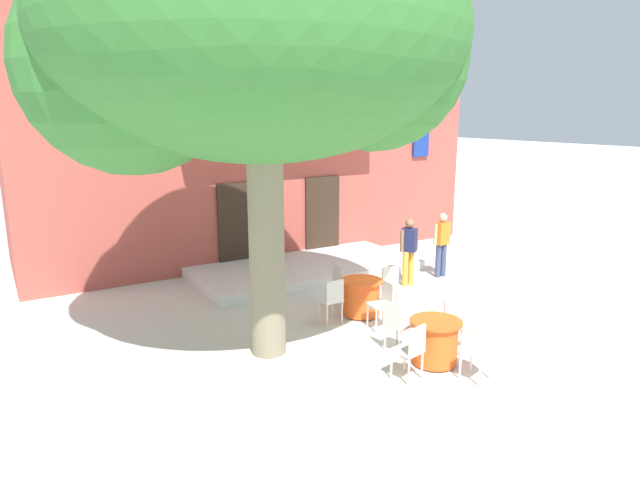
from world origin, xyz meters
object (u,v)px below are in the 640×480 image
(cafe_table_middle, at_px, (435,341))
(cafe_chair_middle_3, at_px, (455,320))
(cafe_chair_near_tree_2, at_px, (342,281))
(cafe_chair_middle_0, at_px, (396,323))
(plane_tree, at_px, (255,43))
(cafe_chair_near_tree_1, at_px, (392,285))
(cafe_chair_middle_2, at_px, (479,346))
(cafe_table_near_tree, at_px, (362,297))
(cafe_chair_near_tree_3, at_px, (332,298))
(cafe_chair_middle_1, at_px, (411,348))
(pedestrian_mid_plaza, at_px, (409,248))
(cafe_chair_near_tree_0, at_px, (383,302))
(pedestrian_near_entrance, at_px, (442,241))

(cafe_table_middle, height_order, cafe_chair_middle_3, cafe_chair_middle_3)
(cafe_chair_near_tree_2, bearing_deg, cafe_chair_middle_0, -101.59)
(plane_tree, xyz_separation_m, cafe_chair_middle_0, (2.01, -1.18, -4.59))
(cafe_chair_near_tree_1, relative_size, cafe_chair_near_tree_2, 1.00)
(cafe_table_middle, height_order, cafe_chair_middle_2, cafe_chair_middle_2)
(cafe_table_near_tree, relative_size, cafe_chair_near_tree_3, 0.95)
(cafe_table_middle, bearing_deg, plane_tree, 139.76)
(cafe_chair_middle_1, xyz_separation_m, pedestrian_mid_plaza, (3.11, 3.75, 0.39))
(cafe_chair_near_tree_1, height_order, cafe_chair_middle_0, same)
(cafe_table_near_tree, distance_m, cafe_chair_middle_2, 3.16)
(cafe_chair_near_tree_0, bearing_deg, cafe_table_middle, -98.12)
(plane_tree, relative_size, cafe_chair_middle_2, 7.96)
(cafe_chair_near_tree_1, bearing_deg, cafe_chair_middle_1, -123.34)
(pedestrian_near_entrance, bearing_deg, cafe_chair_near_tree_2, -172.33)
(cafe_chair_near_tree_3, height_order, pedestrian_mid_plaza, pedestrian_mid_plaza)
(cafe_table_near_tree, relative_size, cafe_chair_near_tree_1, 0.95)
(cafe_chair_near_tree_0, relative_size, cafe_chair_near_tree_2, 1.00)
(cafe_chair_near_tree_3, bearing_deg, cafe_chair_middle_0, -81.57)
(cafe_chair_near_tree_0, distance_m, cafe_chair_middle_3, 1.50)
(cafe_chair_middle_3, bearing_deg, cafe_chair_near_tree_1, 81.57)
(cafe_table_middle, height_order, cafe_chair_middle_0, cafe_chair_middle_0)
(cafe_chair_near_tree_2, relative_size, pedestrian_near_entrance, 0.56)
(cafe_chair_near_tree_2, bearing_deg, pedestrian_mid_plaza, 8.31)
(cafe_chair_near_tree_3, bearing_deg, cafe_table_middle, -78.56)
(cafe_chair_middle_0, bearing_deg, cafe_chair_near_tree_2, 78.41)
(cafe_table_near_tree, distance_m, cafe_chair_middle_3, 2.23)
(pedestrian_near_entrance, relative_size, pedestrian_mid_plaza, 1.00)
(cafe_chair_near_tree_0, bearing_deg, cafe_chair_middle_2, -89.69)
(cafe_chair_near_tree_1, height_order, pedestrian_near_entrance, pedestrian_near_entrance)
(cafe_table_middle, bearing_deg, cafe_chair_near_tree_3, 101.44)
(plane_tree, relative_size, cafe_chair_middle_0, 7.96)
(cafe_chair_middle_2, height_order, pedestrian_near_entrance, pedestrian_near_entrance)
(cafe_chair_near_tree_0, xyz_separation_m, pedestrian_mid_plaza, (2.15, 1.82, 0.39))
(cafe_chair_middle_2, xyz_separation_m, cafe_chair_middle_3, (0.45, 0.98, 0.00))
(cafe_chair_near_tree_2, bearing_deg, cafe_table_middle, -94.90)
(plane_tree, height_order, cafe_table_middle, plane_tree)
(cafe_chair_near_tree_1, bearing_deg, plane_tree, -171.24)
(cafe_chair_near_tree_2, xyz_separation_m, cafe_chair_middle_2, (-0.02, -3.91, 0.00))
(plane_tree, height_order, cafe_chair_near_tree_1, plane_tree)
(cafe_table_middle, relative_size, pedestrian_mid_plaza, 0.53)
(cafe_chair_middle_2, bearing_deg, cafe_chair_middle_3, 65.38)
(plane_tree, relative_size, pedestrian_mid_plaza, 4.43)
(cafe_chair_near_tree_2, bearing_deg, plane_tree, -152.52)
(pedestrian_near_entrance, bearing_deg, cafe_chair_middle_2, -127.31)
(cafe_table_near_tree, height_order, cafe_chair_middle_2, cafe_chair_middle_2)
(cafe_chair_middle_1, distance_m, cafe_chair_middle_3, 1.51)
(cafe_chair_middle_0, relative_size, pedestrian_mid_plaza, 0.56)
(cafe_chair_middle_3, bearing_deg, cafe_chair_middle_0, 154.59)
(cafe_chair_middle_2, bearing_deg, cafe_table_middle, 109.80)
(cafe_chair_near_tree_0, relative_size, cafe_chair_middle_2, 1.00)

